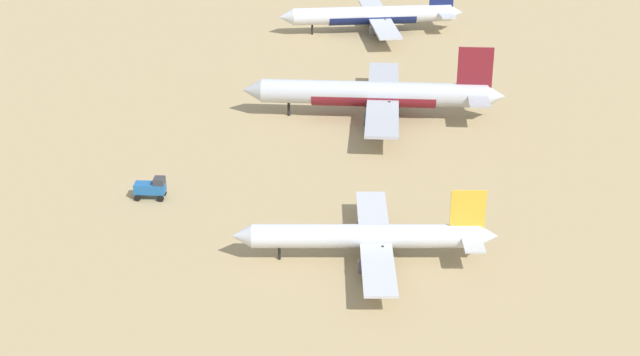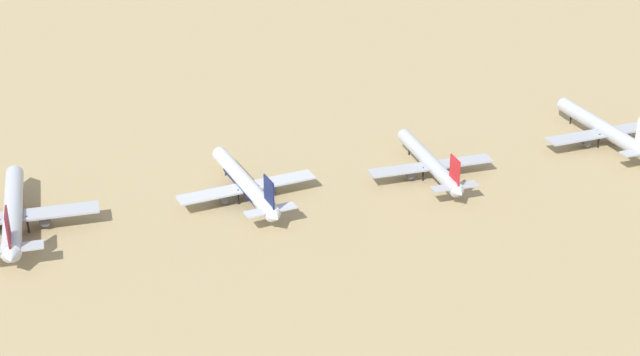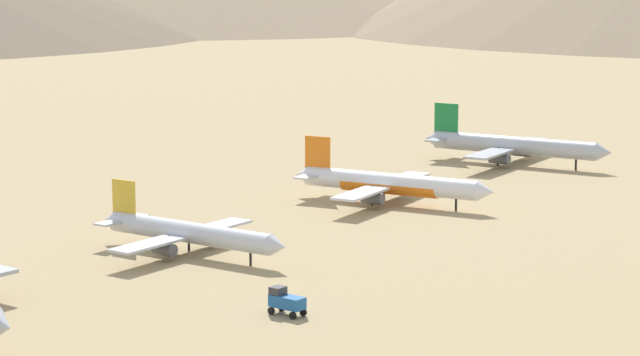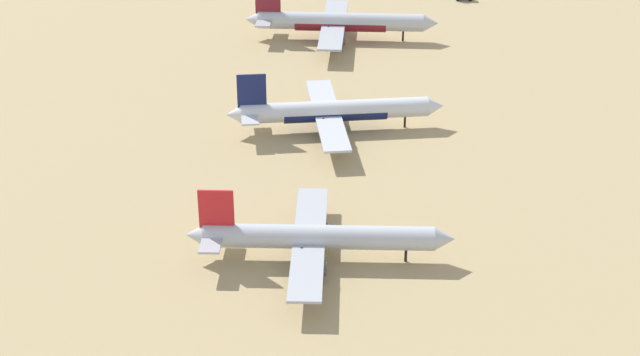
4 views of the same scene
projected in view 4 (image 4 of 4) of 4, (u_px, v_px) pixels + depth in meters
name	position (u px, v px, depth m)	size (l,w,h in m)	color
ground_plane	(342.00, 40.00, 267.31)	(2102.68, 2102.68, 0.00)	tan
parked_jet_1	(316.00, 237.00, 163.38)	(45.98, 37.27, 13.28)	#B2B7C1
parked_jet_2	(333.00, 111.00, 211.31)	(48.50, 39.54, 13.99)	silver
parked_jet_3	(339.00, 22.00, 265.53)	(53.57, 43.52, 15.45)	#B2B7C1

